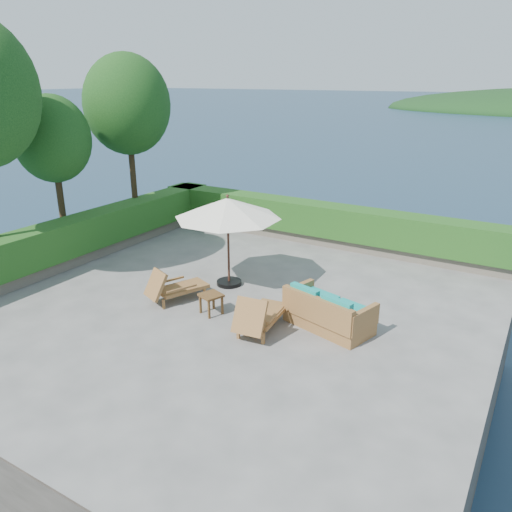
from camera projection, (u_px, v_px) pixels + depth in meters
The scene contains 14 objects.
ground at pixel (229, 306), 12.17m from camera, with size 12.00×12.00×0.00m, color gray.
foundation at pixel (230, 361), 12.69m from camera, with size 12.00×12.00×3.00m, color #5A5148.
ocean at pixel (231, 408), 13.19m from camera, with size 600.00×600.00×0.00m, color #142C3F.
planter_wall_far at pixel (322, 238), 16.63m from camera, with size 12.00×0.60×0.36m, color slate.
planter_wall_left at pixel (72, 258), 14.81m from camera, with size 0.60×12.00×0.36m, color slate.
hedge_far at pixel (323, 219), 16.40m from camera, with size 12.40×0.90×1.00m, color #214915.
hedge_left at pixel (69, 237), 14.58m from camera, with size 0.90×12.40×1.00m, color #214915.
tree_mid at pixel (53, 140), 14.45m from camera, with size 2.20×2.20×4.83m.
tree_far at pixel (127, 105), 16.15m from camera, with size 2.80×2.80×6.03m.
patio_umbrella at pixel (228, 209), 12.71m from camera, with size 3.54×3.54×2.47m.
lounge_left at pixel (174, 287), 12.32m from camera, with size 1.17×1.66×0.89m.
lounge_right at pixel (260, 315), 10.80m from camera, with size 0.86×1.73×0.96m.
side_table at pixel (211, 298), 11.63m from camera, with size 0.61×0.61×0.50m.
wicker_loveseat at pixel (327, 313), 10.96m from camera, with size 2.11×1.46×0.95m.
Camera 1 is at (6.23, -9.13, 5.27)m, focal length 35.00 mm.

